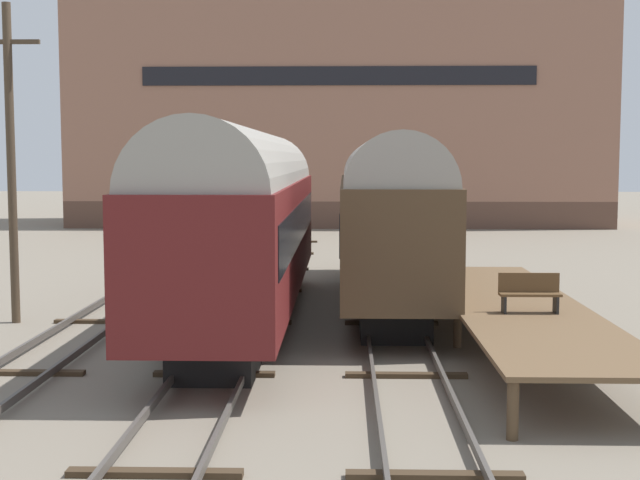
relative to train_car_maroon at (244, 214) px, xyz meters
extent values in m
plane|color=slate|center=(0.00, -2.93, -3.10)|extent=(200.00, 200.00, 0.00)
cube|color=#4C4742|center=(-4.82, -2.93, -2.92)|extent=(0.08, 60.00, 0.16)
cube|color=#4C4742|center=(-3.38, -2.93, -2.92)|extent=(0.08, 60.00, 0.16)
cube|color=#3D2D1E|center=(-4.10, -5.93, -3.05)|extent=(2.60, 0.24, 0.10)
cube|color=#3D2D1E|center=(-4.10, 0.07, -3.05)|extent=(2.60, 0.24, 0.10)
cube|color=#3D2D1E|center=(-4.10, 6.07, -3.05)|extent=(2.60, 0.24, 0.10)
cube|color=#3D2D1E|center=(-4.10, 12.07, -3.05)|extent=(2.60, 0.24, 0.10)
cube|color=#3D2D1E|center=(-4.10, 18.07, -3.05)|extent=(2.60, 0.24, 0.10)
cube|color=#3D2D1E|center=(-4.10, 24.07, -3.05)|extent=(2.60, 0.24, 0.10)
cube|color=#4C4742|center=(-0.72, -2.93, -2.92)|extent=(0.08, 60.00, 0.16)
cube|color=#4C4742|center=(0.72, -2.93, -2.92)|extent=(0.08, 60.00, 0.16)
cube|color=#3D2D1E|center=(0.00, -11.93, -3.05)|extent=(2.60, 0.24, 0.10)
cube|color=#3D2D1E|center=(0.00, -5.93, -3.05)|extent=(2.60, 0.24, 0.10)
cube|color=#3D2D1E|center=(0.00, 0.07, -3.05)|extent=(2.60, 0.24, 0.10)
cube|color=#3D2D1E|center=(0.00, 6.07, -3.05)|extent=(2.60, 0.24, 0.10)
cube|color=#3D2D1E|center=(0.00, 12.07, -3.05)|extent=(2.60, 0.24, 0.10)
cube|color=#3D2D1E|center=(0.00, 18.07, -3.05)|extent=(2.60, 0.24, 0.10)
cube|color=#3D2D1E|center=(0.00, 24.07, -3.05)|extent=(2.60, 0.24, 0.10)
cube|color=#4C4742|center=(3.38, -2.93, -2.92)|extent=(0.08, 60.00, 0.16)
cube|color=#4C4742|center=(4.82, -2.93, -2.92)|extent=(0.08, 60.00, 0.16)
cube|color=#3D2D1E|center=(4.10, -11.93, -3.05)|extent=(2.60, 0.24, 0.10)
cube|color=#3D2D1E|center=(4.10, -5.93, -3.05)|extent=(2.60, 0.24, 0.10)
cube|color=#3D2D1E|center=(4.10, 0.07, -3.05)|extent=(2.60, 0.24, 0.10)
cube|color=#3D2D1E|center=(4.10, 6.07, -3.05)|extent=(2.60, 0.24, 0.10)
cube|color=#3D2D1E|center=(4.10, 12.07, -3.05)|extent=(2.60, 0.24, 0.10)
cube|color=#3D2D1E|center=(4.10, 18.07, -3.05)|extent=(2.60, 0.24, 0.10)
cube|color=#3D2D1E|center=(4.10, 24.07, -3.05)|extent=(2.60, 0.24, 0.10)
cube|color=black|center=(0.00, 5.72, -2.60)|extent=(1.80, 2.40, 1.00)
cube|color=black|center=(0.00, -5.72, -2.60)|extent=(1.80, 2.40, 1.00)
cube|color=#5B1919|center=(0.00, 0.00, -0.60)|extent=(3.08, 17.59, 3.00)
cube|color=black|center=(0.00, 0.00, -0.24)|extent=(3.12, 16.18, 1.08)
cylinder|color=gray|center=(0.00, 0.00, 0.90)|extent=(2.92, 17.24, 2.92)
cube|color=black|center=(4.10, 9.42, -2.60)|extent=(1.80, 2.40, 1.00)
cube|color=black|center=(4.10, -1.53, -2.60)|extent=(1.80, 2.40, 1.00)
cube|color=#4C3823|center=(4.10, 3.94, -0.63)|extent=(2.85, 16.85, 2.95)
cube|color=black|center=(4.10, 3.94, -0.27)|extent=(2.89, 15.50, 1.06)
cylinder|color=gray|center=(4.10, 3.94, 0.85)|extent=(2.70, 16.51, 2.70)
cube|color=brown|center=(7.00, -2.87, -2.05)|extent=(3.16, 14.71, 0.10)
cylinder|color=brown|center=(5.57, -10.08, -2.60)|extent=(0.20, 0.20, 1.00)
cylinder|color=brown|center=(5.57, 4.33, -2.60)|extent=(0.20, 0.20, 1.00)
cylinder|color=brown|center=(8.43, 4.33, -2.60)|extent=(0.20, 0.20, 1.00)
cylinder|color=brown|center=(5.57, -2.87, -2.60)|extent=(0.20, 0.20, 1.00)
cylinder|color=brown|center=(8.43, -2.87, -2.60)|extent=(0.20, 0.20, 1.00)
cube|color=brown|center=(7.05, -4.19, -1.57)|extent=(1.40, 0.40, 0.06)
cube|color=brown|center=(7.05, -4.02, -1.31)|extent=(1.40, 0.06, 0.45)
cube|color=black|center=(6.45, -4.19, -1.80)|extent=(0.06, 0.40, 0.40)
cube|color=black|center=(7.64, -4.19, -1.80)|extent=(0.06, 0.40, 0.40)
cylinder|color=#282833|center=(-1.76, -4.21, -2.69)|extent=(0.12, 0.12, 0.82)
cylinder|color=#282833|center=(-1.56, -4.21, -2.69)|extent=(0.12, 0.12, 0.82)
cylinder|color=#232328|center=(-1.66, -4.21, -1.93)|extent=(0.32, 0.32, 0.69)
sphere|color=tan|center=(-1.66, -4.21, -1.48)|extent=(0.22, 0.22, 0.22)
cylinder|color=#473828|center=(-6.52, 0.11, 1.35)|extent=(0.24, 0.24, 8.90)
cube|color=#473828|center=(-6.52, 0.11, 4.74)|extent=(1.80, 0.12, 0.12)
cube|color=brown|center=(2.38, 38.53, -2.20)|extent=(36.13, 10.42, 1.80)
cube|color=#936651|center=(2.38, 38.53, 6.78)|extent=(36.13, 10.42, 16.16)
cube|color=black|center=(2.38, 33.27, 6.78)|extent=(25.29, 0.10, 1.20)
camera|label=1|loc=(2.77, -24.54, 1.57)|focal=50.00mm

